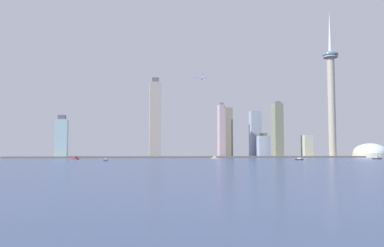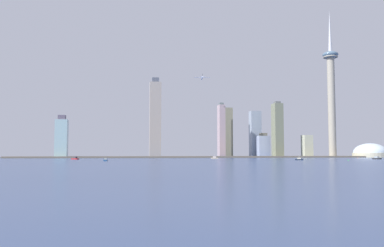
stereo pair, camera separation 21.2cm
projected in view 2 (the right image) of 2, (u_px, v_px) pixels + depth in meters
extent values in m
plane|color=#354871|center=(334.00, 165.00, 359.35)|extent=(6000.00, 6000.00, 0.00)
cube|color=#6B6255|center=(215.00, 157.00, 860.29)|extent=(844.71, 52.09, 3.32)
cylinder|color=#A29A89|center=(332.00, 106.00, 921.83)|extent=(16.72, 16.72, 235.78)
ellipsoid|color=slate|center=(330.00, 55.00, 930.18)|extent=(35.39, 35.39, 15.93)
torus|color=#A29A89|center=(330.00, 57.00, 929.79)|extent=(33.27, 33.27, 3.19)
cone|color=silver|center=(330.00, 31.00, 934.15)|extent=(8.36, 8.36, 96.12)
cylinder|color=beige|center=(370.00, 155.00, 917.50)|extent=(77.92, 77.92, 10.11)
ellipsoid|color=silver|center=(370.00, 153.00, 917.85)|extent=(74.03, 74.03, 43.45)
cube|color=#AC939A|center=(221.00, 131.00, 915.85)|extent=(13.56, 25.67, 118.71)
cube|color=#556465|center=(221.00, 104.00, 920.23)|extent=(8.14, 15.40, 4.92)
cube|color=#9FC3C7|center=(61.00, 139.00, 813.28)|extent=(24.00, 22.16, 77.28)
cube|color=#5D5367|center=(62.00, 117.00, 816.34)|extent=(14.40, 13.30, 9.04)
cube|color=#A39A91|center=(155.00, 120.00, 932.13)|extent=(26.53, 19.42, 173.61)
cube|color=#525868|center=(155.00, 80.00, 938.66)|extent=(15.92, 11.65, 10.70)
cube|color=slate|center=(277.00, 130.00, 905.91)|extent=(19.50, 26.50, 120.60)
cube|color=#5B5F60|center=(277.00, 103.00, 910.35)|extent=(11.70, 15.90, 4.76)
cube|color=#A0AECC|center=(263.00, 147.00, 940.65)|extent=(26.70, 20.76, 49.45)
cube|color=#656354|center=(263.00, 135.00, 942.64)|extent=(16.02, 12.46, 6.65)
cube|color=gray|center=(226.00, 132.00, 959.53)|extent=(27.15, 23.06, 116.87)
cube|color=#93A1B3|center=(255.00, 134.00, 976.98)|extent=(25.30, 22.74, 110.81)
cube|color=#B9BD9F|center=(307.00, 146.00, 922.95)|extent=(20.57, 21.54, 50.43)
cube|color=#B02127|center=(75.00, 159.00, 647.17)|extent=(13.66, 13.63, 1.68)
cube|color=#3B363F|center=(75.00, 157.00, 647.34)|extent=(6.93, 6.92, 2.96)
cube|color=black|center=(377.00, 159.00, 675.50)|extent=(8.57, 16.48, 1.90)
cube|color=#9BA9B3|center=(377.00, 157.00, 675.66)|extent=(5.23, 7.53, 2.67)
cube|color=#192435|center=(299.00, 160.00, 596.79)|extent=(12.43, 7.32, 1.69)
cube|color=beige|center=(299.00, 158.00, 596.91)|extent=(5.77, 4.05, 1.76)
cylinder|color=silver|center=(299.00, 156.00, 597.13)|extent=(0.24, 0.24, 4.54)
cube|color=beige|center=(215.00, 158.00, 717.17)|extent=(12.30, 4.14, 1.75)
cube|color=silver|center=(215.00, 157.00, 717.33)|extent=(5.42, 2.88, 2.68)
cylinder|color=silver|center=(215.00, 155.00, 717.55)|extent=(0.24, 0.24, 3.47)
cube|color=#295081|center=(106.00, 160.00, 534.58)|extent=(4.75, 13.55, 1.85)
cube|color=#9EA49D|center=(106.00, 159.00, 534.72)|extent=(3.23, 5.99, 2.15)
cone|color=#E54C19|center=(358.00, 158.00, 761.48)|extent=(1.07, 1.07, 2.58)
cone|color=green|center=(348.00, 160.00, 569.47)|extent=(1.63, 1.63, 1.88)
cylinder|color=silver|center=(202.00, 78.00, 867.80)|extent=(6.75, 31.97, 3.19)
sphere|color=silver|center=(202.00, 79.00, 883.65)|extent=(3.19, 3.19, 3.19)
cube|color=silver|center=(202.00, 77.00, 867.90)|extent=(34.06, 7.25, 0.50)
cube|color=silver|center=(203.00, 77.00, 854.51)|extent=(12.06, 3.74, 0.40)
cube|color=#2D333D|center=(203.00, 75.00, 854.77)|extent=(0.77, 2.46, 5.00)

